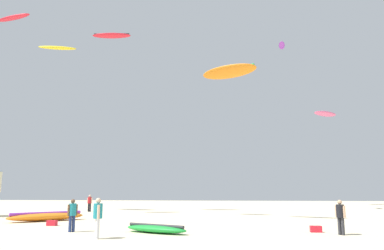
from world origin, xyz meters
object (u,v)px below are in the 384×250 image
at_px(kite_grounded_mid, 46,217).
at_px(kite_aloft_1, 282,45).
at_px(kite_aloft_2, 13,18).
at_px(person_left, 72,213).
at_px(kite_aloft_4, 112,36).
at_px(person_midground, 90,202).
at_px(person_foreground, 98,215).
at_px(kite_aloft_3, 229,72).
at_px(person_right, 340,214).
at_px(gear_bag, 52,223).
at_px(kite_grounded_near, 156,229).
at_px(kite_aloft_7, 325,114).
at_px(cooler_box, 316,229).
at_px(kite_aloft_5, 57,48).

relative_size(kite_grounded_mid, kite_aloft_1, 2.01).
bearing_deg(kite_aloft_2, person_left, -47.62).
xyz_separation_m(person_left, kite_aloft_4, (-3.57, 16.25, 16.85)).
relative_size(person_midground, kite_aloft_1, 0.68).
xyz_separation_m(person_foreground, kite_aloft_2, (-15.87, 17.47, 18.56)).
height_order(kite_aloft_2, kite_aloft_4, kite_aloft_2).
bearing_deg(person_left, kite_aloft_3, -95.86).
bearing_deg(kite_aloft_4, person_foreground, -72.82).
distance_m(person_foreground, person_right, 11.57).
distance_m(person_right, kite_aloft_2, 36.21).
xyz_separation_m(gear_bag, kite_aloft_3, (10.87, 4.92, 10.79)).
bearing_deg(kite_grounded_near, kite_aloft_7, 62.42).
xyz_separation_m(person_right, kite_aloft_2, (-27.18, 15.02, 18.63)).
distance_m(person_midground, kite_aloft_2, 20.52).
distance_m(kite_grounded_mid, kite_aloft_2, 23.11).
bearing_deg(kite_aloft_1, kite_grounded_near, -115.80).
height_order(cooler_box, kite_aloft_2, kite_aloft_2).
bearing_deg(person_right, kite_aloft_1, 49.40).
height_order(kite_grounded_mid, kite_aloft_2, kite_aloft_2).
bearing_deg(kite_grounded_near, gear_bag, 155.57).
height_order(kite_aloft_1, kite_aloft_2, kite_aloft_2).
xyz_separation_m(cooler_box, kite_aloft_5, (-19.85, 11.05, 14.82)).
xyz_separation_m(kite_grounded_mid, kite_aloft_3, (12.77, 1.79, 10.65)).
height_order(kite_aloft_3, kite_aloft_4, kite_aloft_4).
bearing_deg(person_midground, kite_aloft_5, 168.56).
xyz_separation_m(cooler_box, kite_aloft_2, (-26.22, 13.93, 19.45)).
relative_size(kite_grounded_mid, gear_bag, 8.55).
height_order(person_left, person_right, same).
xyz_separation_m(kite_grounded_mid, kite_aloft_1, (18.73, 14.11, 17.41)).
relative_size(person_left, kite_aloft_1, 0.70).
distance_m(kite_aloft_3, kite_aloft_7, 28.90).
bearing_deg(kite_grounded_near, kite_aloft_4, 116.11).
height_order(person_foreground, kite_grounded_near, person_foreground).
height_order(kite_grounded_mid, kite_aloft_7, kite_aloft_7).
height_order(kite_grounded_near, cooler_box, kite_grounded_near).
bearing_deg(gear_bag, kite_aloft_2, 133.11).
height_order(person_right, kite_grounded_near, person_right).
height_order(kite_aloft_3, kite_aloft_5, kite_aloft_5).
bearing_deg(person_left, person_foreground, 171.91).
xyz_separation_m(kite_grounded_near, kite_aloft_7, (17.51, 33.53, 12.33)).
bearing_deg(kite_grounded_mid, person_foreground, -52.63).
relative_size(person_left, kite_aloft_4, 0.42).
bearing_deg(kite_aloft_7, person_midground, -148.38).
distance_m(person_left, kite_aloft_3, 15.26).
bearing_deg(kite_aloft_5, person_midground, 66.48).
bearing_deg(person_right, gear_bag, 130.46).
xyz_separation_m(person_right, kite_aloft_3, (-5.20, 8.07, 9.97)).
bearing_deg(gear_bag, person_right, -11.08).
height_order(cooler_box, kite_aloft_4, kite_aloft_4).
xyz_separation_m(gear_bag, kite_aloft_2, (-11.11, 11.87, 19.45)).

